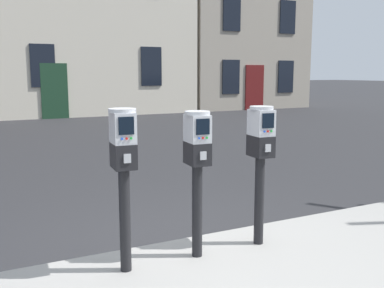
% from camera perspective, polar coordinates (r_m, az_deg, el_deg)
% --- Properties ---
extents(ground_plane, '(160.00, 160.00, 0.00)m').
position_cam_1_polar(ground_plane, '(4.31, -0.40, -14.70)').
color(ground_plane, '#28282B').
extents(parking_meter_near_kerb, '(0.23, 0.26, 1.33)m').
position_cam_1_polar(parking_meter_near_kerb, '(3.54, -8.79, -2.14)').
color(parking_meter_near_kerb, black).
rests_on(parking_meter_near_kerb, sidewalk_slab).
extents(parking_meter_twin_adjacent, '(0.23, 0.26, 1.28)m').
position_cam_1_polar(parking_meter_twin_adjacent, '(3.79, 0.68, -1.76)').
color(parking_meter_twin_adjacent, black).
rests_on(parking_meter_twin_adjacent, sidewalk_slab).
extents(parking_meter_end_of_row, '(0.23, 0.26, 1.30)m').
position_cam_1_polar(parking_meter_end_of_row, '(4.13, 8.79, -0.79)').
color(parking_meter_end_of_row, black).
rests_on(parking_meter_end_of_row, sidewalk_slab).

